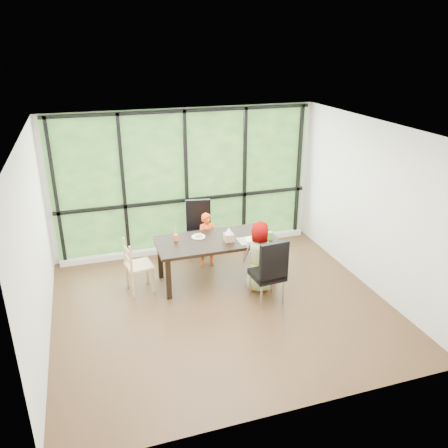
{
  "coord_description": "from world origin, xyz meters",
  "views": [
    {
      "loc": [
        -1.78,
        -5.67,
        3.82
      ],
      "look_at": [
        0.26,
        0.73,
        1.05
      ],
      "focal_mm": 36.17,
      "sensor_mm": 36.0,
      "label": 1
    }
  ],
  "objects_px": {
    "green_cup": "(270,236)",
    "plate_near": "(253,239)",
    "plate_far": "(198,237)",
    "orange_cup": "(176,237)",
    "child_toddler": "(207,240)",
    "dining_table": "(217,260)",
    "chair_end_beech": "(139,266)",
    "chair_window_leather": "(199,231)",
    "chair_interior_leather": "(267,270)",
    "tissue_box": "(229,237)",
    "child_older": "(261,256)"
  },
  "relations": [
    {
      "from": "dining_table",
      "to": "chair_end_beech",
      "type": "xyz_separation_m",
      "value": [
        -1.29,
        0.04,
        0.08
      ]
    },
    {
      "from": "dining_table",
      "to": "child_older",
      "type": "height_order",
      "value": "child_older"
    },
    {
      "from": "plate_far",
      "to": "orange_cup",
      "type": "height_order",
      "value": "orange_cup"
    },
    {
      "from": "chair_interior_leather",
      "to": "green_cup",
      "type": "height_order",
      "value": "chair_interior_leather"
    },
    {
      "from": "child_older",
      "to": "plate_far",
      "type": "distance_m",
      "value": 1.11
    },
    {
      "from": "dining_table",
      "to": "plate_near",
      "type": "bearing_deg",
      "value": -19.54
    },
    {
      "from": "orange_cup",
      "to": "tissue_box",
      "type": "relative_size",
      "value": 0.73
    },
    {
      "from": "child_toddler",
      "to": "plate_near",
      "type": "bearing_deg",
      "value": -52.88
    },
    {
      "from": "dining_table",
      "to": "chair_window_leather",
      "type": "distance_m",
      "value": 0.92
    },
    {
      "from": "dining_table",
      "to": "orange_cup",
      "type": "height_order",
      "value": "orange_cup"
    },
    {
      "from": "plate_far",
      "to": "plate_near",
      "type": "height_order",
      "value": "plate_near"
    },
    {
      "from": "dining_table",
      "to": "chair_window_leather",
      "type": "relative_size",
      "value": 1.84
    },
    {
      "from": "chair_window_leather",
      "to": "child_older",
      "type": "distance_m",
      "value": 1.56
    },
    {
      "from": "child_toddler",
      "to": "green_cup",
      "type": "bearing_deg",
      "value": -44.08
    },
    {
      "from": "chair_interior_leather",
      "to": "child_toddler",
      "type": "relative_size",
      "value": 1.08
    },
    {
      "from": "green_cup",
      "to": "plate_near",
      "type": "bearing_deg",
      "value": 165.67
    },
    {
      "from": "chair_window_leather",
      "to": "tissue_box",
      "type": "distance_m",
      "value": 1.09
    },
    {
      "from": "chair_interior_leather",
      "to": "plate_far",
      "type": "xyz_separation_m",
      "value": [
        -0.81,
        1.06,
        0.22
      ]
    },
    {
      "from": "child_toddler",
      "to": "green_cup",
      "type": "distance_m",
      "value": 1.22
    },
    {
      "from": "child_toddler",
      "to": "tissue_box",
      "type": "relative_size",
      "value": 6.68
    },
    {
      "from": "chair_interior_leather",
      "to": "orange_cup",
      "type": "height_order",
      "value": "chair_interior_leather"
    },
    {
      "from": "child_toddler",
      "to": "tissue_box",
      "type": "xyz_separation_m",
      "value": [
        0.17,
        -0.68,
        0.31
      ]
    },
    {
      "from": "chair_window_leather",
      "to": "green_cup",
      "type": "distance_m",
      "value": 1.5
    },
    {
      "from": "child_toddler",
      "to": "tissue_box",
      "type": "height_order",
      "value": "child_toddler"
    },
    {
      "from": "plate_near",
      "to": "chair_interior_leather",
      "type": "bearing_deg",
      "value": -91.6
    },
    {
      "from": "chair_window_leather",
      "to": "plate_near",
      "type": "relative_size",
      "value": 4.29
    },
    {
      "from": "chair_window_leather",
      "to": "plate_near",
      "type": "distance_m",
      "value": 1.28
    },
    {
      "from": "child_older",
      "to": "plate_far",
      "type": "height_order",
      "value": "child_older"
    },
    {
      "from": "chair_end_beech",
      "to": "plate_far",
      "type": "height_order",
      "value": "chair_end_beech"
    },
    {
      "from": "plate_near",
      "to": "green_cup",
      "type": "relative_size",
      "value": 1.85
    },
    {
      "from": "chair_interior_leather",
      "to": "chair_end_beech",
      "type": "height_order",
      "value": "chair_interior_leather"
    },
    {
      "from": "chair_end_beech",
      "to": "tissue_box",
      "type": "distance_m",
      "value": 1.51
    },
    {
      "from": "dining_table",
      "to": "chair_interior_leather",
      "type": "height_order",
      "value": "chair_interior_leather"
    },
    {
      "from": "green_cup",
      "to": "plate_far",
      "type": "bearing_deg",
      "value": 158.04
    },
    {
      "from": "chair_window_leather",
      "to": "plate_far",
      "type": "relative_size",
      "value": 4.74
    },
    {
      "from": "dining_table",
      "to": "child_older",
      "type": "xyz_separation_m",
      "value": [
        0.59,
        -0.52,
        0.21
      ]
    },
    {
      "from": "child_toddler",
      "to": "orange_cup",
      "type": "bearing_deg",
      "value": -148.1
    },
    {
      "from": "dining_table",
      "to": "plate_near",
      "type": "xyz_separation_m",
      "value": [
        0.56,
        -0.2,
        0.38
      ]
    },
    {
      "from": "chair_window_leather",
      "to": "plate_far",
      "type": "height_order",
      "value": "chair_window_leather"
    },
    {
      "from": "plate_far",
      "to": "tissue_box",
      "type": "bearing_deg",
      "value": -34.4
    },
    {
      "from": "dining_table",
      "to": "plate_far",
      "type": "xyz_separation_m",
      "value": [
        -0.26,
        0.17,
        0.38
      ]
    },
    {
      "from": "chair_interior_leather",
      "to": "green_cup",
      "type": "distance_m",
      "value": 0.74
    },
    {
      "from": "chair_end_beech",
      "to": "orange_cup",
      "type": "xyz_separation_m",
      "value": [
        0.64,
        0.12,
        0.35
      ]
    },
    {
      "from": "dining_table",
      "to": "plate_far",
      "type": "distance_m",
      "value": 0.49
    },
    {
      "from": "chair_window_leather",
      "to": "child_older",
      "type": "height_order",
      "value": "child_older"
    },
    {
      "from": "chair_end_beech",
      "to": "child_toddler",
      "type": "relative_size",
      "value": 0.9
    },
    {
      "from": "plate_far",
      "to": "green_cup",
      "type": "height_order",
      "value": "green_cup"
    },
    {
      "from": "plate_far",
      "to": "dining_table",
      "type": "bearing_deg",
      "value": -33.6
    },
    {
      "from": "chair_end_beech",
      "to": "child_toddler",
      "type": "bearing_deg",
      "value": -76.92
    },
    {
      "from": "dining_table",
      "to": "green_cup",
      "type": "bearing_deg",
      "value": -17.85
    }
  ]
}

